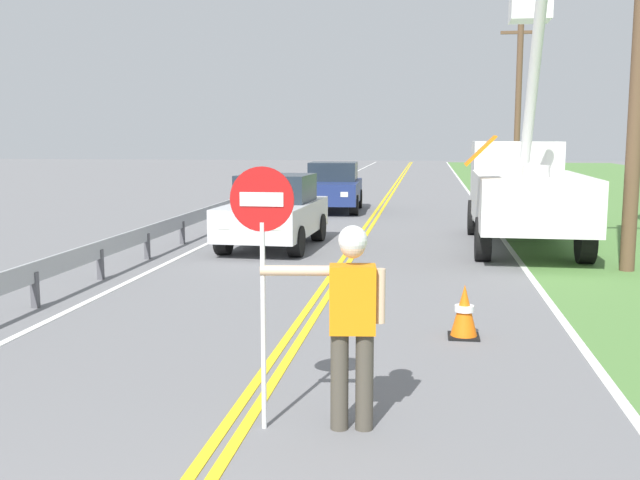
% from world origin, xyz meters
% --- Properties ---
extents(centerline_yellow_left, '(0.11, 110.00, 0.01)m').
position_xyz_m(centerline_yellow_left, '(-0.09, 20.00, 0.01)').
color(centerline_yellow_left, yellow).
rests_on(centerline_yellow_left, ground).
extents(centerline_yellow_right, '(0.11, 110.00, 0.01)m').
position_xyz_m(centerline_yellow_right, '(0.09, 20.00, 0.01)').
color(centerline_yellow_right, yellow).
rests_on(centerline_yellow_right, ground).
extents(edge_line_right, '(0.12, 110.00, 0.01)m').
position_xyz_m(edge_line_right, '(3.60, 20.00, 0.01)').
color(edge_line_right, silver).
rests_on(edge_line_right, ground).
extents(edge_line_left, '(0.12, 110.00, 0.01)m').
position_xyz_m(edge_line_left, '(-3.60, 20.00, 0.01)').
color(edge_line_left, silver).
rests_on(edge_line_left, ground).
extents(flagger_worker, '(1.08, 0.29, 1.83)m').
position_xyz_m(flagger_worker, '(1.03, 4.36, 1.05)').
color(flagger_worker, '#474238').
rests_on(flagger_worker, ground).
extents(stop_sign_paddle, '(0.56, 0.04, 2.33)m').
position_xyz_m(stop_sign_paddle, '(0.26, 4.26, 1.71)').
color(stop_sign_paddle, silver).
rests_on(stop_sign_paddle, ground).
extents(utility_bucket_truck, '(2.77, 6.85, 6.00)m').
position_xyz_m(utility_bucket_truck, '(3.91, 16.24, 1.43)').
color(utility_bucket_truck, silver).
rests_on(utility_bucket_truck, ground).
extents(oncoming_sedan_nearest, '(2.06, 4.18, 1.70)m').
position_xyz_m(oncoming_sedan_nearest, '(-1.88, 15.03, 0.83)').
color(oncoming_sedan_nearest, silver).
rests_on(oncoming_sedan_nearest, ground).
extents(oncoming_sedan_second, '(2.05, 4.17, 1.70)m').
position_xyz_m(oncoming_sedan_second, '(-1.59, 23.67, 0.83)').
color(oncoming_sedan_second, navy).
rests_on(oncoming_sedan_second, ground).
extents(utility_pole_near, '(1.80, 0.28, 8.08)m').
position_xyz_m(utility_pole_near, '(5.53, 12.93, 4.22)').
color(utility_pole_near, brown).
rests_on(utility_pole_near, ground).
extents(utility_pole_mid, '(1.80, 0.28, 7.92)m').
position_xyz_m(utility_pole_mid, '(5.77, 33.88, 4.14)').
color(utility_pole_mid, brown).
rests_on(utility_pole_mid, ground).
extents(traffic_cone_lead, '(0.40, 0.40, 0.70)m').
position_xyz_m(traffic_cone_lead, '(2.17, 7.58, 0.34)').
color(traffic_cone_lead, orange).
rests_on(traffic_cone_lead, ground).
extents(guardrail_left_shoulder, '(0.10, 32.00, 0.71)m').
position_xyz_m(guardrail_left_shoulder, '(-4.20, 16.36, 0.52)').
color(guardrail_left_shoulder, '#9EA0A3').
rests_on(guardrail_left_shoulder, ground).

